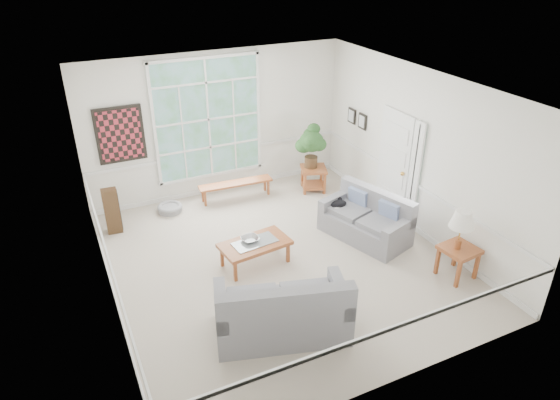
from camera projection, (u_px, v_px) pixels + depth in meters
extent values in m
cube|color=#B2A594|center=(280.00, 260.00, 8.58)|extent=(5.50, 6.00, 0.01)
cube|color=white|center=(280.00, 88.00, 7.18)|extent=(5.50, 6.00, 0.02)
cube|color=white|center=(217.00, 124.00, 10.27)|extent=(5.50, 0.02, 3.00)
cube|color=white|center=(396.00, 289.00, 5.48)|extent=(5.50, 0.02, 3.00)
cube|color=white|center=(99.00, 219.00, 6.84)|extent=(0.02, 6.00, 3.00)
cube|color=white|center=(418.00, 153.00, 8.92)|extent=(0.02, 6.00, 3.00)
cube|color=white|center=(208.00, 119.00, 10.09)|extent=(2.30, 0.08, 2.40)
cube|color=white|center=(393.00, 164.00, 9.60)|extent=(0.08, 0.90, 2.10)
cube|color=white|center=(415.00, 172.00, 9.05)|extent=(0.08, 0.26, 1.90)
cube|color=maroon|center=(120.00, 135.00, 9.45)|extent=(0.90, 0.06, 1.10)
cube|color=black|center=(362.00, 121.00, 10.28)|extent=(0.04, 0.26, 0.32)
cube|color=black|center=(351.00, 116.00, 10.60)|extent=(0.04, 0.26, 0.32)
cube|color=gray|center=(365.00, 217.00, 9.03)|extent=(1.28, 1.78, 0.87)
cube|color=gray|center=(282.00, 303.00, 6.82)|extent=(2.01, 1.42, 0.98)
cube|color=brown|center=(255.00, 253.00, 8.38)|extent=(1.22, 0.76, 0.43)
imported|color=#95959A|center=(250.00, 239.00, 8.30)|extent=(0.39, 0.39, 0.09)
cube|color=brown|center=(236.00, 190.00, 10.53)|extent=(1.57, 0.40, 0.36)
cube|color=brown|center=(313.00, 179.00, 10.83)|extent=(0.68, 0.68, 0.53)
cube|color=brown|center=(457.00, 262.00, 8.06)|extent=(0.59, 0.59, 0.55)
cylinder|color=gray|center=(170.00, 208.00, 10.06)|extent=(0.64, 0.64, 0.15)
cube|color=#3F2916|center=(112.00, 211.00, 9.21)|extent=(0.29, 0.23, 0.88)
ellipsoid|color=black|center=(339.00, 204.00, 9.30)|extent=(0.32, 0.23, 0.15)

